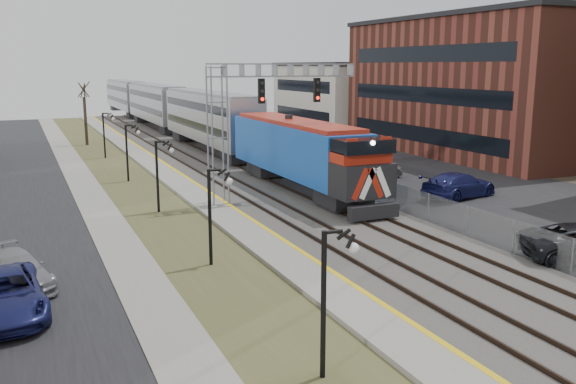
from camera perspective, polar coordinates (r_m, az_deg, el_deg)
street_west at (r=40.75m, az=-24.45°, el=-0.63°), size 7.00×120.00×0.04m
sidewalk at (r=40.91m, az=-18.16°, el=-0.08°), size 2.00×120.00×0.08m
grass_median at (r=41.29m, az=-14.02°, el=0.25°), size 4.00×120.00×0.06m
platform at (r=41.86m, az=-9.99°, el=0.70°), size 2.00×120.00×0.24m
ballast_bed at (r=43.30m, az=-3.55°, el=1.20°), size 8.00×120.00×0.20m
parking_lot at (r=48.71m, az=9.81°, el=2.13°), size 16.00×120.00×0.04m
platform_edge at (r=42.05m, az=-8.83°, el=0.97°), size 0.24×120.00×0.01m
track_near at (r=42.63m, az=-6.08°, el=1.23°), size 1.58×120.00×0.15m
track_far at (r=43.80m, az=-1.72°, el=1.57°), size 1.58×120.00×0.15m
train at (r=72.32m, az=-10.91°, el=7.50°), size 3.00×85.85×5.33m
signal_gantry at (r=35.12m, az=-3.95°, el=7.76°), size 9.00×1.07×8.15m
lampposts at (r=24.92m, az=-7.51°, el=-2.31°), size 0.14×62.14×4.00m
fence at (r=44.78m, az=1.48°, el=2.48°), size 0.04×120.00×1.60m
buildings_east at (r=54.45m, az=24.90°, el=8.89°), size 16.00×76.00×15.00m
car_lot_d at (r=38.81m, az=15.69°, el=0.57°), size 5.75×3.37×1.56m
car_lot_e at (r=44.35m, az=7.88°, el=2.23°), size 4.55×1.96×1.53m
car_lot_f at (r=54.13m, az=1.32°, el=4.03°), size 4.69×2.12×1.49m
car_street_a at (r=21.99m, az=-25.05°, el=-8.77°), size 2.83×5.38×1.44m
car_street_b at (r=24.51m, az=-24.17°, el=-6.82°), size 3.03×4.75×1.28m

